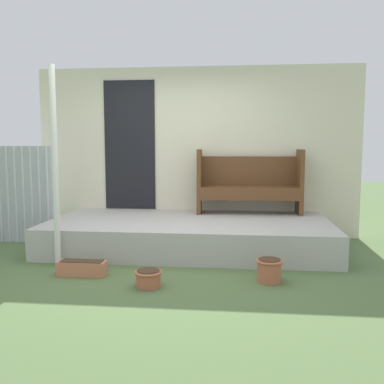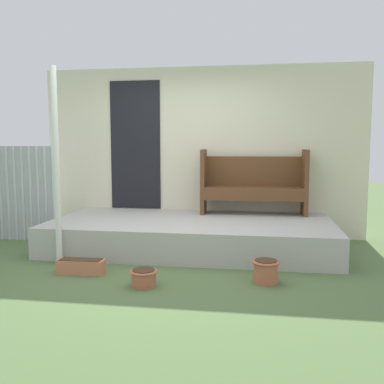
{
  "view_description": "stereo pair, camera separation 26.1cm",
  "coord_description": "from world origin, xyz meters",
  "views": [
    {
      "loc": [
        0.83,
        -4.81,
        1.43
      ],
      "look_at": [
        0.29,
        0.32,
        0.85
      ],
      "focal_mm": 40.0,
      "sensor_mm": 36.0,
      "label": 1
    },
    {
      "loc": [
        1.09,
        -4.77,
        1.43
      ],
      "look_at": [
        0.29,
        0.32,
        0.85
      ],
      "focal_mm": 40.0,
      "sensor_mm": 36.0,
      "label": 2
    }
  ],
  "objects": [
    {
      "name": "house_wall",
      "position": [
        0.14,
        1.83,
        1.3
      ],
      "size": [
        4.98,
        0.08,
        2.6
      ],
      "color": "beige",
      "rests_on": "ground_plane"
    },
    {
      "name": "flower_pot_left",
      "position": [
        -0.05,
        -0.71,
        0.1
      ],
      "size": [
        0.29,
        0.29,
        0.17
      ],
      "color": "#B26042",
      "rests_on": "ground_plane"
    },
    {
      "name": "ground_plane",
      "position": [
        0.0,
        0.0,
        0.0
      ],
      "size": [
        24.0,
        24.0,
        0.0
      ],
      "primitive_type": "plane",
      "color": "#516B3D"
    },
    {
      "name": "support_post",
      "position": [
        -1.27,
        -0.07,
        1.16
      ],
      "size": [
        0.07,
        0.07,
        2.32
      ],
      "color": "white",
      "rests_on": "ground_plane"
    },
    {
      "name": "flower_pot_middle",
      "position": [
        1.17,
        -0.43,
        0.13
      ],
      "size": [
        0.29,
        0.29,
        0.24
      ],
      "color": "#B26042",
      "rests_on": "ground_plane"
    },
    {
      "name": "bench",
      "position": [
        1.0,
        1.57,
        0.88
      ],
      "size": [
        1.55,
        0.45,
        0.95
      ],
      "rotation": [
        0.0,
        0.0,
        0.03
      ],
      "color": "brown",
      "rests_on": "porch_slab"
    },
    {
      "name": "planter_box_rect",
      "position": [
        -0.84,
        -0.42,
        0.08
      ],
      "size": [
        0.52,
        0.17,
        0.16
      ],
      "color": "#C67251",
      "rests_on": "ground_plane"
    },
    {
      "name": "porch_slab",
      "position": [
        0.19,
        0.9,
        0.2
      ],
      "size": [
        3.78,
        1.8,
        0.4
      ],
      "color": "#B2AFA8",
      "rests_on": "ground_plane"
    }
  ]
}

